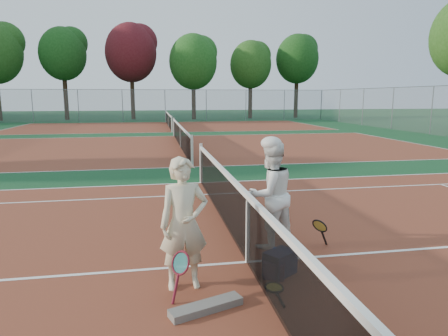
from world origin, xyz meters
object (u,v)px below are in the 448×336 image
object	(u,v)px
net_main	(248,229)
water_bottle	(274,260)
racket_spare	(274,287)
sports_bag_purple	(274,270)
player_b	(270,195)
racket_black_held	(319,234)
racket_red	(181,276)
player_a	(184,224)
sports_bag_navy	(280,263)

from	to	relation	value
net_main	water_bottle	size ratio (longest dim) A/B	36.60
racket_spare	sports_bag_purple	bearing A→B (deg)	-14.11
player_b	racket_black_held	bearing A→B (deg)	138.87
racket_black_held	racket_spare	size ratio (longest dim) A/B	0.84
net_main	racket_spare	size ratio (longest dim) A/B	18.30
net_main	racket_black_held	size ratio (longest dim) A/B	21.76
racket_red	player_b	bearing A→B (deg)	-7.95
player_a	racket_red	distance (m)	0.62
net_main	racket_red	bearing A→B (deg)	-139.60
racket_black_held	racket_red	bearing A→B (deg)	-13.28
player_b	racket_spare	world-z (taller)	player_b
player_b	racket_spare	distance (m)	1.67
racket_spare	sports_bag_navy	bearing A→B (deg)	-23.59
sports_bag_purple	racket_red	bearing A→B (deg)	-165.89
racket_red	racket_black_held	size ratio (longest dim) A/B	1.13
sports_bag_purple	sports_bag_navy	bearing A→B (deg)	42.19
racket_red	sports_bag_navy	size ratio (longest dim) A/B	1.37
sports_bag_navy	water_bottle	xyz separation A→B (m)	(-0.04, 0.12, -0.01)
net_main	water_bottle	distance (m)	0.58
water_bottle	player_a	bearing A→B (deg)	-168.99
water_bottle	sports_bag_purple	bearing A→B (deg)	-106.59
player_b	sports_bag_purple	distance (m)	1.36
net_main	water_bottle	bearing A→B (deg)	-49.37
player_b	racket_red	distance (m)	2.16
racket_black_held	sports_bag_navy	xyz separation A→B (m)	(-0.88, -0.72, -0.09)
racket_black_held	sports_bag_navy	bearing A→B (deg)	-0.59
net_main	sports_bag_purple	xyz separation A→B (m)	(0.23, -0.55, -0.40)
net_main	racket_red	size ratio (longest dim) A/B	19.34
player_a	racket_black_held	world-z (taller)	player_a
player_a	sports_bag_navy	world-z (taller)	player_a
racket_black_held	sports_bag_purple	xyz separation A→B (m)	(-0.98, -0.82, -0.14)
sports_bag_purple	racket_black_held	bearing A→B (deg)	39.89
player_a	sports_bag_purple	distance (m)	1.38
racket_spare	player_b	bearing A→B (deg)	-10.66
net_main	racket_spare	bearing A→B (deg)	-80.48
water_bottle	racket_black_held	bearing A→B (deg)	33.57
racket_red	sports_bag_purple	world-z (taller)	racket_red
racket_black_held	sports_bag_navy	distance (m)	1.14
player_a	racket_spare	size ratio (longest dim) A/B	2.76
player_a	racket_red	xyz separation A→B (m)	(-0.07, -0.28, -0.54)
player_b	racket_black_held	distance (m)	0.98
racket_red	sports_bag_purple	distance (m)	1.30
net_main	player_b	xyz separation A→B (m)	(0.49, 0.56, 0.34)
sports_bag_navy	sports_bag_purple	world-z (taller)	sports_bag_navy
player_a	player_b	world-z (taller)	player_b
player_a	net_main	bearing A→B (deg)	26.52
net_main	player_a	world-z (taller)	player_a
player_b	water_bottle	bearing A→B (deg)	58.71
player_a	sports_bag_navy	distance (m)	1.45
racket_spare	sports_bag_purple	xyz separation A→B (m)	(0.09, 0.29, 0.10)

